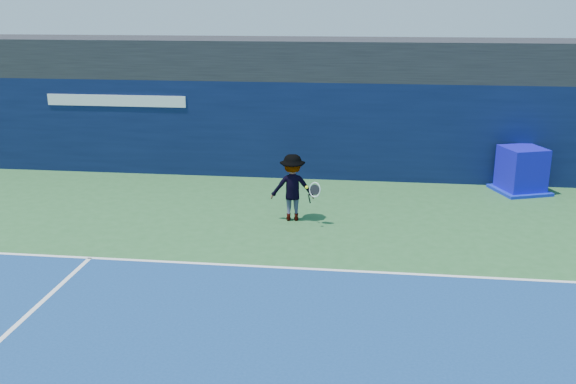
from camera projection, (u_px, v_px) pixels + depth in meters
The scene contains 7 objects.
ground at pixel (306, 343), 10.44m from camera, with size 80.00×80.00×0.00m, color #2A5F2F.
baseline at pixel (320, 269), 13.29m from camera, with size 24.00×0.10×0.01m, color white.
stadium_band at pixel (342, 58), 20.34m from camera, with size 36.00×3.00×1.20m, color black.
back_wall_assembly at pixel (339, 130), 19.99m from camera, with size 36.00×1.03×3.00m.
equipment_cart at pixel (521, 172), 18.58m from camera, with size 1.76×1.76×1.32m.
tennis_player at pixel (293, 187), 16.12m from camera, with size 1.34×0.78×1.70m.
tennis_ball at pixel (307, 187), 15.45m from camera, with size 0.07×0.07×0.07m.
Camera 1 is at (0.87, -9.26, 5.35)m, focal length 40.00 mm.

